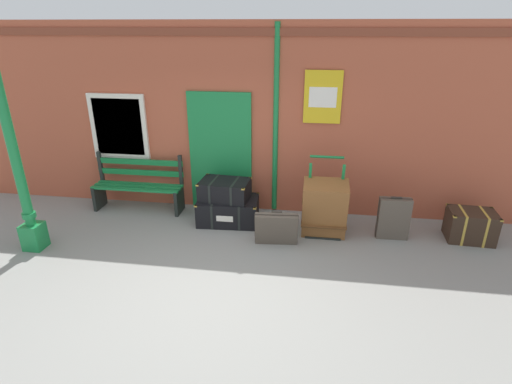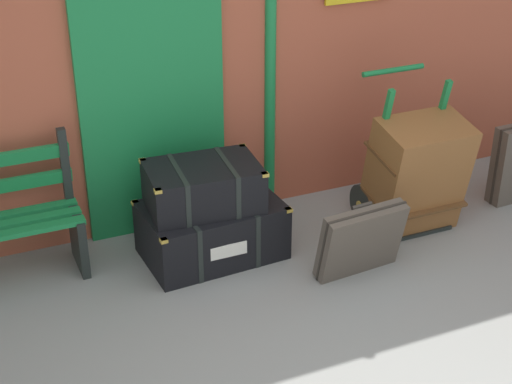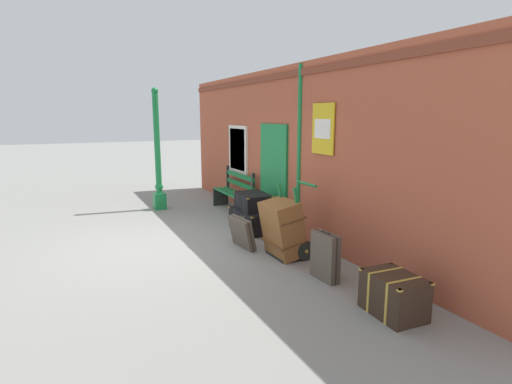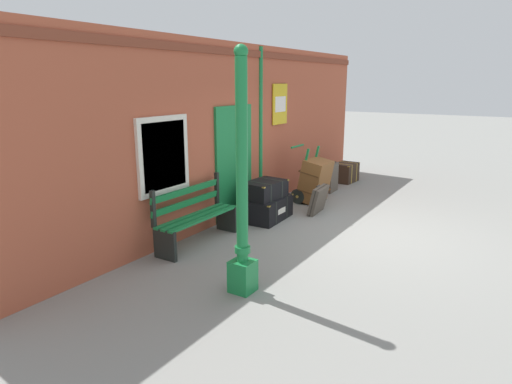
# 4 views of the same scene
# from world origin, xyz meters

# --- Properties ---
(ground_plane) EXTENTS (60.00, 60.00, 0.00)m
(ground_plane) POSITION_xyz_m (0.00, 0.00, 0.00)
(ground_plane) COLOR gray
(brick_facade) EXTENTS (10.40, 0.35, 3.20)m
(brick_facade) POSITION_xyz_m (-0.02, 2.60, 1.60)
(brick_facade) COLOR #AD5138
(brick_facade) RESTS_ON ground
(lamp_post) EXTENTS (0.28, 0.28, 2.91)m
(lamp_post) POSITION_xyz_m (-2.85, 0.59, 1.10)
(lamp_post) COLOR #197A3D
(lamp_post) RESTS_ON ground
(platform_bench) EXTENTS (1.60, 0.43, 1.01)m
(platform_bench) POSITION_xyz_m (-1.85, 2.16, 0.44)
(platform_bench) COLOR #197A3D
(platform_bench) RESTS_ON ground
(steamer_trunk_base) EXTENTS (1.04, 0.70, 0.43)m
(steamer_trunk_base) POSITION_xyz_m (-0.15, 1.86, 0.21)
(steamer_trunk_base) COLOR black
(steamer_trunk_base) RESTS_ON ground
(steamer_trunk_middle) EXTENTS (0.85, 0.61, 0.33)m
(steamer_trunk_middle) POSITION_xyz_m (-0.20, 1.87, 0.58)
(steamer_trunk_middle) COLOR black
(steamer_trunk_middle) RESTS_ON steamer_trunk_base
(porters_trolley) EXTENTS (0.71, 0.62, 1.19)m
(porters_trolley) POSITION_xyz_m (1.45, 1.79, 0.27)
(porters_trolley) COLOR black
(porters_trolley) RESTS_ON ground
(large_brown_trunk) EXTENTS (0.70, 0.59, 0.94)m
(large_brown_trunk) POSITION_xyz_m (1.45, 1.61, 0.47)
(large_brown_trunk) COLOR brown
(large_brown_trunk) RESTS_ON ground
(suitcase_umber) EXTENTS (0.49, 0.18, 0.71)m
(suitcase_umber) POSITION_xyz_m (2.52, 1.68, 0.34)
(suitcase_umber) COLOR #51473D
(suitcase_umber) RESTS_ON ground
(suitcase_charcoal) EXTENTS (0.66, 0.29, 0.56)m
(suitcase_charcoal) POSITION_xyz_m (0.73, 1.20, 0.27)
(suitcase_charcoal) COLOR #51473D
(suitcase_charcoal) RESTS_ON ground
(corner_trunk) EXTENTS (0.72, 0.53, 0.49)m
(corner_trunk) POSITION_xyz_m (3.71, 1.79, 0.24)
(corner_trunk) COLOR #332319
(corner_trunk) RESTS_ON ground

